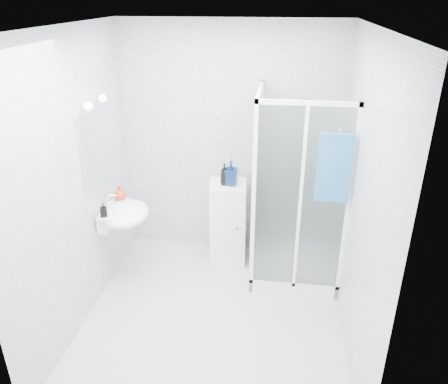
# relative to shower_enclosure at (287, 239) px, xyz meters

# --- Properties ---
(room) EXTENTS (2.40, 2.60, 2.60)m
(room) POSITION_rel_shower_enclosure_xyz_m (-0.67, -0.77, 0.85)
(room) COLOR silver
(room) RESTS_ON ground
(shower_enclosure) EXTENTS (0.90, 0.95, 2.00)m
(shower_enclosure) POSITION_rel_shower_enclosure_xyz_m (0.00, 0.00, 0.00)
(shower_enclosure) COLOR white
(shower_enclosure) RESTS_ON ground
(wall_basin) EXTENTS (0.46, 0.56, 0.35)m
(wall_basin) POSITION_rel_shower_enclosure_xyz_m (-1.66, -0.32, 0.35)
(wall_basin) COLOR white
(wall_basin) RESTS_ON ground
(mirror) EXTENTS (0.02, 0.60, 0.70)m
(mirror) POSITION_rel_shower_enclosure_xyz_m (-1.85, -0.32, 1.05)
(mirror) COLOR white
(mirror) RESTS_ON room
(vanity_lights) EXTENTS (0.10, 0.40, 0.08)m
(vanity_lights) POSITION_rel_shower_enclosure_xyz_m (-1.80, -0.32, 1.47)
(vanity_lights) COLOR silver
(vanity_lights) RESTS_ON room
(wall_hooks) EXTENTS (0.23, 0.06, 0.03)m
(wall_hooks) POSITION_rel_shower_enclosure_xyz_m (-0.92, 0.49, 1.17)
(wall_hooks) COLOR silver
(wall_hooks) RESTS_ON room
(storage_cabinet) EXTENTS (0.43, 0.44, 0.95)m
(storage_cabinet) POSITION_rel_shower_enclosure_xyz_m (-0.66, 0.24, 0.03)
(storage_cabinet) COLOR white
(storage_cabinet) RESTS_ON ground
(hand_towel) EXTENTS (0.30, 0.04, 0.64)m
(hand_towel) POSITION_rel_shower_enclosure_xyz_m (0.34, -0.40, 1.00)
(hand_towel) COLOR #286597
(hand_towel) RESTS_ON shower_enclosure
(shampoo_bottle_a) EXTENTS (0.12, 0.12, 0.24)m
(shampoo_bottle_a) POSITION_rel_shower_enclosure_xyz_m (-0.70, 0.21, 0.62)
(shampoo_bottle_a) COLOR black
(shampoo_bottle_a) RESTS_ON storage_cabinet
(shampoo_bottle_b) EXTENTS (0.13, 0.14, 0.26)m
(shampoo_bottle_b) POSITION_rel_shower_enclosure_xyz_m (-0.63, 0.23, 0.63)
(shampoo_bottle_b) COLOR #0B1E43
(shampoo_bottle_b) RESTS_ON storage_cabinet
(soap_dispenser_orange) EXTENTS (0.16, 0.16, 0.17)m
(soap_dispenser_orange) POSITION_rel_shower_enclosure_xyz_m (-1.74, -0.14, 0.50)
(soap_dispenser_orange) COLOR red
(soap_dispenser_orange) RESTS_ON wall_basin
(soap_dispenser_black) EXTENTS (0.08, 0.08, 0.14)m
(soap_dispenser_black) POSITION_rel_shower_enclosure_xyz_m (-1.77, -0.51, 0.48)
(soap_dispenser_black) COLOR black
(soap_dispenser_black) RESTS_ON wall_basin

